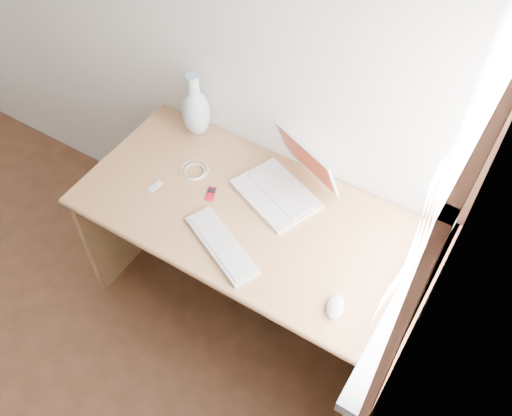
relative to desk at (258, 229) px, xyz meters
The scene contains 9 objects.
window 1.08m from the desk, 12.23° to the right, with size 0.11×0.99×1.10m.
desk is the anchor object (origin of this frame).
laptop 0.30m from the desk, 60.10° to the left, with size 0.42×0.41×0.24m.
external_keyboard 0.38m from the desk, 88.13° to the right, with size 0.41×0.28×0.02m.
mouse 0.66m from the desk, 30.52° to the right, with size 0.07×0.11×0.04m, color white.
ipod 0.31m from the desk, 153.89° to the right, with size 0.06×0.09×0.01m.
cable_coil 0.40m from the desk, behind, with size 0.13×0.13×0.01m, color white.
remote 0.51m from the desk, 156.37° to the right, with size 0.03×0.07×0.01m, color white.
vase 0.62m from the desk, 156.54° to the left, with size 0.13×0.13×0.34m.
Camera 1 is at (1.78, 0.10, 2.66)m, focal length 40.00 mm.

